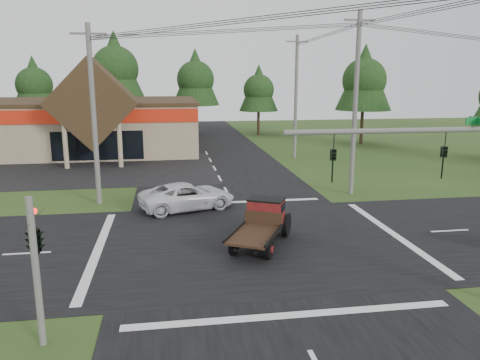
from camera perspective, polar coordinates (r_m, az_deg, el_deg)
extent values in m
plane|color=#264318|center=(22.04, 1.55, -7.54)|extent=(120.00, 120.00, 0.00)
cube|color=black|center=(22.03, 1.55, -7.51)|extent=(12.00, 120.00, 0.02)
cube|color=black|center=(22.03, 1.55, -7.51)|extent=(120.00, 12.00, 0.02)
cube|color=black|center=(41.37, -22.96, 1.02)|extent=(28.00, 14.00, 0.02)
cube|color=tan|center=(52.08, -22.46, 6.02)|extent=(30.00, 15.00, 5.00)
cube|color=#312414|center=(51.89, -22.70, 8.81)|extent=(30.40, 15.40, 0.30)
cube|color=#A21D0C|center=(44.67, -24.86, 6.95)|extent=(30.00, 0.12, 1.20)
cube|color=#312414|center=(42.39, -17.46, 8.91)|extent=(7.78, 4.00, 7.78)
cylinder|color=tan|center=(41.42, -20.51, 4.03)|extent=(0.40, 0.40, 4.00)
cylinder|color=tan|center=(40.75, -14.44, 4.30)|extent=(0.40, 0.40, 4.00)
cube|color=black|center=(43.72, -16.95, 4.02)|extent=(8.00, 0.08, 2.60)
cylinder|color=#595651|center=(14.84, 20.59, 5.70)|extent=(8.00, 0.16, 0.16)
imported|color=black|center=(15.48, 23.54, 1.96)|extent=(0.16, 0.20, 1.00)
imported|color=black|center=(13.94, 11.25, 1.70)|extent=(0.16, 0.20, 1.00)
cube|color=#0C6626|center=(15.88, 27.01, 6.44)|extent=(0.80, 0.04, 0.22)
cylinder|color=#595651|center=(14.43, -23.59, -10.38)|extent=(0.20, 0.20, 4.40)
imported|color=black|center=(14.13, -23.92, -4.44)|extent=(0.53, 2.48, 1.00)
sphere|color=#FF0C0C|center=(14.22, -23.84, -3.49)|extent=(0.18, 0.18, 0.18)
cylinder|color=#595651|center=(28.77, -17.40, 7.36)|extent=(0.30, 0.30, 10.50)
cube|color=#595651|center=(28.77, -18.03, 16.61)|extent=(2.00, 0.12, 0.12)
cylinder|color=#595651|center=(30.74, 13.87, 8.80)|extent=(0.30, 0.30, 11.50)
cube|color=#595651|center=(30.87, 14.39, 18.37)|extent=(2.00, 0.12, 0.12)
cylinder|color=#595651|center=(44.00, 6.83, 9.90)|extent=(0.30, 0.30, 11.20)
cube|color=#595651|center=(44.06, 7.00, 16.40)|extent=(2.00, 0.12, 0.12)
cylinder|color=#332316|center=(64.71, -23.42, 6.36)|extent=(0.36, 0.36, 3.50)
cone|color=black|center=(64.45, -23.82, 10.82)|extent=(5.60, 5.60, 6.60)
sphere|color=black|center=(64.46, -23.79, 10.56)|extent=(4.40, 4.40, 4.40)
cylinder|color=#332316|center=(61.91, -14.65, 7.24)|extent=(0.36, 0.36, 4.55)
cone|color=black|center=(61.69, -14.99, 13.32)|extent=(7.28, 7.28, 8.58)
sphere|color=black|center=(61.69, -14.97, 12.95)|extent=(5.72, 5.72, 5.72)
cylinder|color=#332316|center=(62.72, -5.35, 7.33)|extent=(0.36, 0.36, 3.85)
cone|color=black|center=(62.47, -5.45, 12.41)|extent=(6.16, 6.16, 7.26)
sphere|color=black|center=(62.47, -5.45, 12.11)|extent=(4.84, 4.84, 4.84)
cylinder|color=#332316|center=(61.78, 2.26, 6.97)|extent=(0.36, 0.36, 3.15)
cone|color=black|center=(61.51, 2.29, 11.19)|extent=(5.04, 5.04, 5.94)
sphere|color=black|center=(61.51, 2.29, 10.94)|extent=(3.96, 3.96, 3.96)
cylinder|color=#332316|center=(55.14, 14.60, 6.27)|extent=(0.36, 0.36, 3.85)
cone|color=black|center=(54.85, 14.93, 12.04)|extent=(6.16, 6.16, 7.26)
sphere|color=black|center=(54.85, 14.91, 11.70)|extent=(4.84, 4.84, 4.84)
imported|color=silver|center=(27.29, -6.46, -1.96)|extent=(6.01, 4.06, 1.53)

